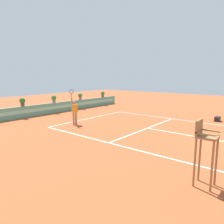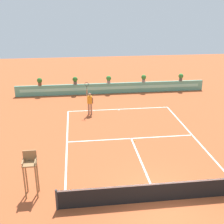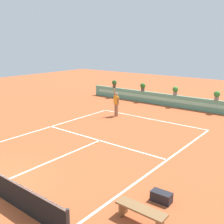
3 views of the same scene
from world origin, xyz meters
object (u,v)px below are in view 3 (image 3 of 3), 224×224
at_px(potted_plant_centre, 175,90).
at_px(potted_plant_left, 143,86).
at_px(potted_plant_right, 217,95).
at_px(gear_bag, 161,197).
at_px(potted_plant_far_left, 114,83).
at_px(tennis_player, 116,102).
at_px(bench_courtside, 141,212).
at_px(tennis_ball_near_baseline, 96,143).

bearing_deg(potted_plant_centre, potted_plant_left, 180.00).
height_order(potted_plant_centre, potted_plant_right, same).
distance_m(gear_bag, potted_plant_far_left, 17.96).
bearing_deg(tennis_player, potted_plant_right, 44.28).
height_order(bench_courtside, tennis_ball_near_baseline, bench_courtside).
bearing_deg(tennis_ball_near_baseline, potted_plant_right, 74.33).
distance_m(tennis_player, tennis_ball_near_baseline, 5.78).
bearing_deg(tennis_ball_near_baseline, tennis_player, 116.59).
relative_size(tennis_player, tennis_ball_near_baseline, 38.01).
xyz_separation_m(gear_bag, potted_plant_left, (-8.93, 13.16, 1.23)).
xyz_separation_m(tennis_ball_near_baseline, potted_plant_right, (2.92, 10.42, 1.38)).
height_order(potted_plant_right, potted_plant_far_left, same).
height_order(gear_bag, tennis_ball_near_baseline, gear_bag).
xyz_separation_m(tennis_player, potted_plant_far_left, (-4.29, 5.34, 0.36)).
xyz_separation_m(tennis_player, potted_plant_left, (-1.06, 5.34, 0.36)).
distance_m(bench_courtside, tennis_player, 12.16).
relative_size(bench_courtside, potted_plant_centre, 2.21).
relative_size(tennis_ball_near_baseline, potted_plant_right, 0.09).
relative_size(gear_bag, potted_plant_far_left, 0.97).
bearing_deg(bench_courtside, potted_plant_right, 99.56).
height_order(bench_courtside, gear_bag, bench_courtside).
relative_size(gear_bag, potted_plant_right, 0.97).
height_order(tennis_ball_near_baseline, potted_plant_far_left, potted_plant_far_left).
relative_size(gear_bag, potted_plant_centre, 0.97).
xyz_separation_m(potted_plant_centre, potted_plant_right, (3.38, 0.00, 0.00)).
bearing_deg(potted_plant_right, potted_plant_far_left, 180.00).
relative_size(potted_plant_centre, potted_plant_right, 1.00).
bearing_deg(potted_plant_centre, bench_courtside, -68.16).
height_order(bench_courtside, tennis_player, tennis_player).
bearing_deg(potted_plant_left, tennis_ball_near_baseline, -70.93).
relative_size(potted_plant_left, potted_plant_far_left, 1.00).
xyz_separation_m(potted_plant_right, potted_plant_left, (-6.53, 0.00, 0.00)).
distance_m(tennis_ball_near_baseline, potted_plant_right, 10.91).
height_order(gear_bag, potted_plant_left, potted_plant_left).
relative_size(bench_courtside, gear_bag, 2.29).
relative_size(tennis_ball_near_baseline, potted_plant_centre, 0.09).
xyz_separation_m(tennis_ball_near_baseline, potted_plant_centre, (-0.45, 10.42, 1.38)).
relative_size(tennis_player, potted_plant_left, 3.57).
relative_size(tennis_player, potted_plant_right, 3.57).
xyz_separation_m(gear_bag, potted_plant_far_left, (-12.17, 13.16, 1.23)).
bearing_deg(potted_plant_far_left, potted_plant_centre, 0.00).
relative_size(potted_plant_right, potted_plant_far_left, 1.00).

